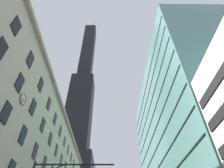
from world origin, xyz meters
The scene contains 2 objects.
dark_skyscraper centered at (-21.26, 90.98, 57.81)m, with size 22.96×22.96×193.57m.
glass_office_midrise centered at (20.27, 30.86, 22.48)m, with size 18.64×49.36×44.96m.
Camera 1 is at (-0.13, -13.11, 1.90)m, focal length 29.44 mm.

